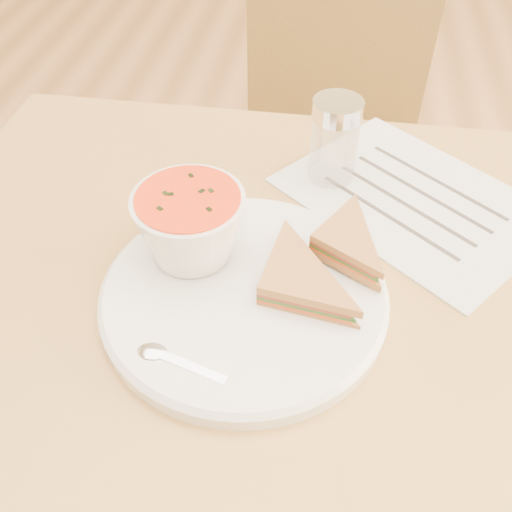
% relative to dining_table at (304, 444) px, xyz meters
% --- Properties ---
extents(dining_table, '(1.00, 0.70, 0.75)m').
position_rel_dining_table_xyz_m(dining_table, '(0.00, 0.00, 0.00)').
color(dining_table, olive).
rests_on(dining_table, floor).
extents(chair_far, '(0.38, 0.38, 0.84)m').
position_rel_dining_table_xyz_m(chair_far, '(-0.01, 0.53, 0.04)').
color(chair_far, brown).
rests_on(chair_far, floor).
extents(plate, '(0.34, 0.34, 0.02)m').
position_rel_dining_table_xyz_m(plate, '(-0.08, -0.04, 0.38)').
color(plate, white).
rests_on(plate, dining_table).
extents(soup_bowl, '(0.13, 0.13, 0.08)m').
position_rel_dining_table_xyz_m(soup_bowl, '(-0.15, 0.01, 0.43)').
color(soup_bowl, white).
rests_on(soup_bowl, plate).
extents(sandwich_half_a, '(0.12, 0.12, 0.03)m').
position_rel_dining_table_xyz_m(sandwich_half_a, '(-0.07, -0.06, 0.41)').
color(sandwich_half_a, '#BB7342').
rests_on(sandwich_half_a, plate).
extents(sandwich_half_b, '(0.13, 0.13, 0.03)m').
position_rel_dining_table_xyz_m(sandwich_half_b, '(-0.02, 0.02, 0.42)').
color(sandwich_half_b, '#BB7342').
rests_on(sandwich_half_b, plate).
extents(spoon, '(0.16, 0.07, 0.01)m').
position_rel_dining_table_xyz_m(spoon, '(-0.11, -0.14, 0.40)').
color(spoon, silver).
rests_on(spoon, plate).
extents(paper_menu, '(0.39, 0.38, 0.00)m').
position_rel_dining_table_xyz_m(paper_menu, '(0.10, 0.17, 0.38)').
color(paper_menu, silver).
rests_on(paper_menu, dining_table).
extents(condiment_shaker, '(0.08, 0.08, 0.11)m').
position_rel_dining_table_xyz_m(condiment_shaker, '(-0.00, 0.20, 0.43)').
color(condiment_shaker, silver).
rests_on(condiment_shaker, dining_table).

